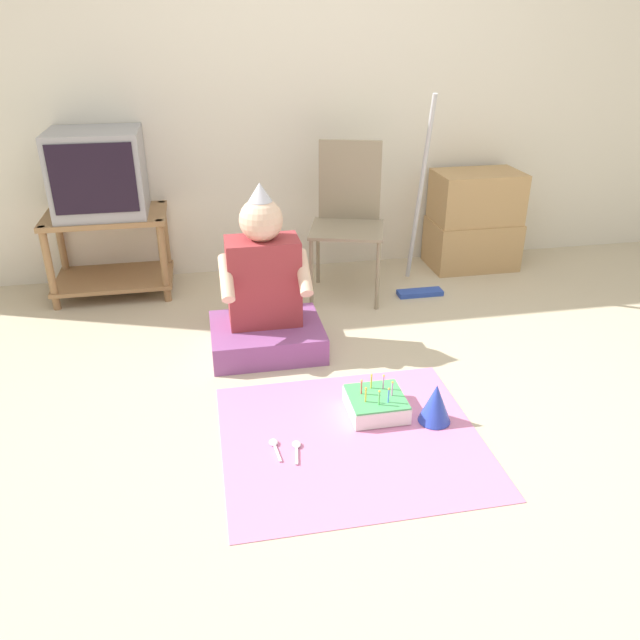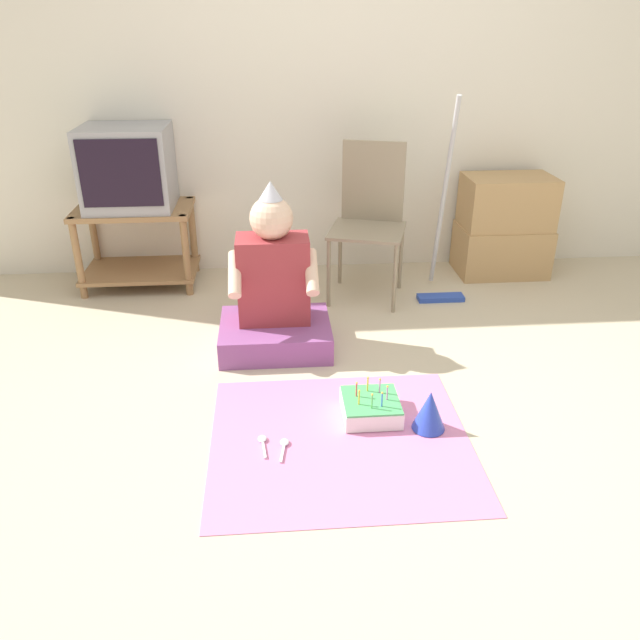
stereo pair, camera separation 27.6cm
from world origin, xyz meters
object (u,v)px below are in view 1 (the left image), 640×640
birthday_cake (376,404)px  person_seated (265,298)px  tv (99,173)px  party_hat_blue (436,403)px  cardboard_box_stack (474,221)px  folding_chair (348,211)px  dust_mop (420,239)px

birthday_cake → person_seated: bearing=119.9°
tv → party_hat_blue: tv is taller
tv → party_hat_blue: size_ratio=2.89×
party_hat_blue → birthday_cake: bearing=154.3°
cardboard_box_stack → party_hat_blue: (-0.89, -1.72, -0.22)m
folding_chair → person_seated: size_ratio=1.05×
cardboard_box_stack → birthday_cake: (-1.12, -1.61, -0.27)m
cardboard_box_stack → tv: bearing=-179.7°
cardboard_box_stack → party_hat_blue: 1.95m
tv → folding_chair: (1.43, -0.24, -0.24)m
dust_mop → tv: bearing=169.5°
tv → cardboard_box_stack: (2.36, 0.01, -0.43)m
cardboard_box_stack → folding_chair: bearing=-165.0°
tv → folding_chair: bearing=-9.5°
tv → person_seated: (0.84, -0.91, -0.47)m
cardboard_box_stack → dust_mop: bearing=-144.9°
folding_chair → person_seated: folding_chair is taller
dust_mop → party_hat_blue: 1.44m
folding_chair → party_hat_blue: folding_chair is taller
dust_mop → party_hat_blue: bearing=-105.9°
folding_chair → dust_mop: bearing=-14.0°
birthday_cake → party_hat_blue: bearing=-25.7°
tv → birthday_cake: 2.14m
folding_chair → birthday_cake: 1.45m
tv → person_seated: tv is taller
party_hat_blue → tv: bearing=130.7°
tv → party_hat_blue: (1.47, -1.71, -0.65)m
tv → cardboard_box_stack: size_ratio=0.79×
folding_chair → party_hat_blue: size_ratio=5.14×
folding_chair → birthday_cake: (-0.19, -1.36, -0.46)m
person_seated → party_hat_blue: 1.03m
dust_mop → cardboard_box_stack: bearing=35.1°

